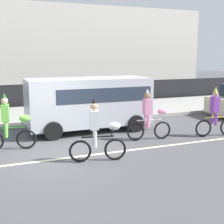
% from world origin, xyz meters
% --- Properties ---
extents(ground_plane, '(80.00, 80.00, 0.00)m').
position_xyz_m(ground_plane, '(0.00, 0.00, 0.00)').
color(ground_plane, '#4C4C4F').
extents(road_centre_line, '(36.00, 0.14, 0.01)m').
position_xyz_m(road_centre_line, '(0.00, -0.50, 0.00)').
color(road_centre_line, beige).
rests_on(road_centre_line, ground).
extents(sidewalk_curb, '(60.00, 5.00, 0.15)m').
position_xyz_m(sidewalk_curb, '(0.00, 6.50, 0.07)').
color(sidewalk_curb, '#9E9B93').
rests_on(sidewalk_curb, ground).
extents(fence_line, '(40.00, 0.08, 1.40)m').
position_xyz_m(fence_line, '(0.00, 9.40, 0.70)').
color(fence_line, black).
rests_on(fence_line, ground).
extents(building_backdrop, '(28.00, 8.00, 6.87)m').
position_xyz_m(building_backdrop, '(1.55, 18.00, 3.44)').
color(building_backdrop, beige).
rests_on(building_backdrop, ground).
extents(parade_cyclist_lime, '(1.71, 0.51, 1.92)m').
position_xyz_m(parade_cyclist_lime, '(-1.46, 1.03, 0.84)').
color(parade_cyclist_lime, black).
rests_on(parade_cyclist_lime, ground).
extents(parade_cyclist_zebra, '(1.70, 0.55, 1.92)m').
position_xyz_m(parade_cyclist_zebra, '(0.88, -1.10, 0.84)').
color(parade_cyclist_zebra, black).
rests_on(parade_cyclist_zebra, ground).
extents(parade_cyclist_pink, '(1.71, 0.51, 1.92)m').
position_xyz_m(parade_cyclist_pink, '(3.44, 0.43, 0.84)').
color(parade_cyclist_pink, black).
rests_on(parade_cyclist_pink, ground).
extents(parade_cyclist_purple, '(1.71, 0.52, 1.92)m').
position_xyz_m(parade_cyclist_purple, '(6.09, -0.07, 0.84)').
color(parade_cyclist_purple, black).
rests_on(parade_cyclist_purple, ground).
extents(parked_van_silver, '(5.00, 2.22, 2.18)m').
position_xyz_m(parked_van_silver, '(1.86, 2.70, 1.28)').
color(parked_van_silver, silver).
rests_on(parked_van_silver, ground).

